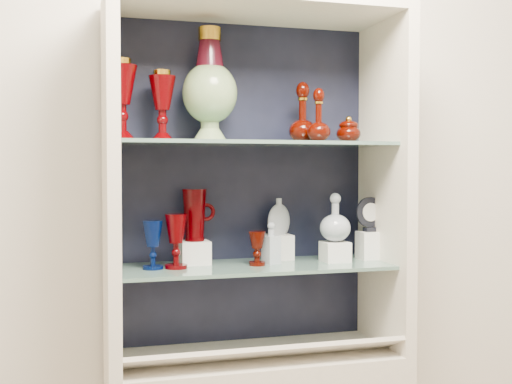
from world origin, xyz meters
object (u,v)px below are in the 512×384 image
object	(u,v)px
ruby_decanter_a	(319,112)
cobalt_goblet	(153,245)
ruby_goblet_small	(257,248)
cameo_medallion	(370,214)
pedestal_lamp_left	(122,100)
lidded_bowl	(348,129)
ruby_decanter_b	(303,111)
clear_round_decanter	(335,219)
clear_square_bottle	(271,243)
flat_flask	(279,216)
ruby_pitcher	(194,215)
enamel_urn	(210,85)
ruby_goblet_tall	(176,241)
pedestal_lamp_right	(162,106)

from	to	relation	value
ruby_decanter_a	cobalt_goblet	world-z (taller)	ruby_decanter_a
ruby_goblet_small	cameo_medallion	size ratio (longest dim) A/B	0.89
pedestal_lamp_left	cameo_medallion	size ratio (longest dim) A/B	2.05
lidded_bowl	ruby_decanter_b	bearing A→B (deg)	167.37
ruby_decanter_b	clear_round_decanter	world-z (taller)	ruby_decanter_b
clear_square_bottle	flat_flask	world-z (taller)	flat_flask
ruby_decanter_b	ruby_pitcher	size ratio (longest dim) A/B	1.27
pedestal_lamp_left	ruby_decanter_b	distance (m)	0.63
lidded_bowl	ruby_goblet_small	distance (m)	0.54
enamel_urn	ruby_goblet_small	xyz separation A→B (m)	(0.15, -0.07, -0.56)
ruby_decanter_a	ruby_pitcher	xyz separation A→B (m)	(-0.41, 0.12, -0.35)
enamel_urn	cameo_medallion	world-z (taller)	enamel_urn
cobalt_goblet	ruby_goblet_tall	xyz separation A→B (m)	(0.08, -0.01, 0.01)
ruby_decanter_b	clear_square_bottle	bearing A→B (deg)	-162.84
pedestal_lamp_right	ruby_goblet_tall	bearing A→B (deg)	-58.25
pedestal_lamp_right	cobalt_goblet	size ratio (longest dim) A/B	1.48
ruby_goblet_small	ruby_goblet_tall	bearing A→B (deg)	177.98
pedestal_lamp_left	pedestal_lamp_right	distance (m)	0.14
cobalt_goblet	ruby_pitcher	xyz separation A→B (m)	(0.15, 0.07, 0.09)
pedestal_lamp_right	ruby_decanter_a	world-z (taller)	pedestal_lamp_right
cobalt_goblet	pedestal_lamp_left	bearing A→B (deg)	157.06
cobalt_goblet	flat_flask	xyz separation A→B (m)	(0.47, 0.10, 0.08)
ruby_decanter_b	clear_square_bottle	world-z (taller)	ruby_decanter_b
pedestal_lamp_right	ruby_goblet_small	world-z (taller)	pedestal_lamp_right
ruby_goblet_tall	cameo_medallion	xyz separation A→B (m)	(0.71, 0.03, 0.08)
cobalt_goblet	ruby_pitcher	size ratio (longest dim) A/B	0.89
pedestal_lamp_right	enamel_urn	bearing A→B (deg)	0.09
ruby_goblet_tall	clear_square_bottle	xyz separation A→B (m)	(0.33, 0.01, -0.02)
ruby_goblet_tall	enamel_urn	bearing A→B (deg)	24.39
pedestal_lamp_left	ruby_pitcher	bearing A→B (deg)	7.76
pedestal_lamp_right	flat_flask	bearing A→B (deg)	6.96
ruby_decanter_b	lidded_bowl	world-z (taller)	ruby_decanter_b
pedestal_lamp_left	cameo_medallion	distance (m)	0.96
flat_flask	ruby_goblet_small	bearing A→B (deg)	-153.88
pedestal_lamp_left	ruby_decanter_a	distance (m)	0.66
pedestal_lamp_right	ruby_decanter_a	size ratio (longest dim) A/B	1.15
ruby_decanter_b	cameo_medallion	bearing A→B (deg)	-5.05
clear_square_bottle	clear_round_decanter	bearing A→B (deg)	-1.41
ruby_decanter_a	cameo_medallion	xyz separation A→B (m)	(0.23, 0.07, -0.36)
cobalt_goblet	ruby_goblet_small	distance (m)	0.35
ruby_decanter_a	ruby_goblet_tall	bearing A→B (deg)	175.17
ruby_decanter_a	cameo_medallion	distance (m)	0.43
ruby_pitcher	flat_flask	distance (m)	0.32
clear_round_decanter	flat_flask	bearing A→B (deg)	149.24
ruby_goblet_tall	clear_round_decanter	distance (m)	0.57
pedestal_lamp_right	enamel_urn	xyz separation A→B (m)	(0.16, 0.00, 0.08)
ruby_pitcher	ruby_decanter_b	bearing A→B (deg)	-8.96
pedestal_lamp_right	flat_flask	distance (m)	0.57
ruby_goblet_small	flat_flask	xyz separation A→B (m)	(0.12, 0.12, 0.10)
pedestal_lamp_left	ruby_decanter_a	bearing A→B (deg)	-7.50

